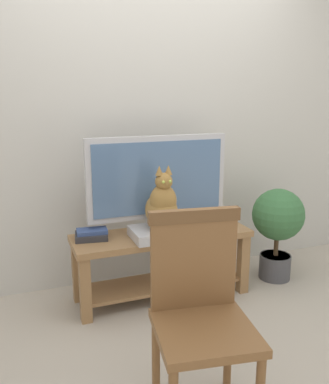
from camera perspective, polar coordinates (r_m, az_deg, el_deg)
name	(u,v)px	position (r m, az deg, el deg)	size (l,w,h in m)	color
ground_plane	(197,331)	(2.78, 4.51, -18.54)	(12.00, 12.00, 0.00)	#ADA393
back_wall	(145,103)	(3.28, -2.64, 12.22)	(7.00, 0.12, 2.80)	beige
tv_stand	(162,253)	(3.04, -0.34, -8.47)	(1.28, 0.41, 0.49)	olive
tv	(158,181)	(2.95, -0.89, 1.59)	(1.04, 0.20, 0.69)	#B7B7BC
media_box	(161,233)	(2.88, -0.43, -5.61)	(0.41, 0.29, 0.07)	#BCBCC1
cat	(162,206)	(2.81, -0.31, -1.88)	(0.22, 0.35, 0.45)	olive
wooden_chair	(200,302)	(1.95, 4.87, -14.92)	(0.49, 0.49, 0.96)	brown
book_stack	(92,235)	(2.89, -10.03, -5.80)	(0.24, 0.19, 0.07)	#2D2D33
potted_plant	(278,223)	(3.41, 15.34, -4.17)	(0.41, 0.41, 0.74)	#47474C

